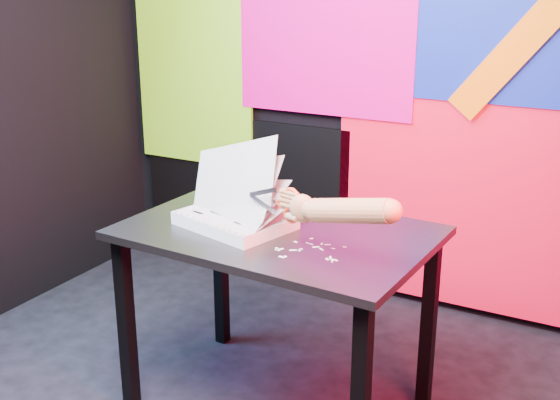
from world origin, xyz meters
The scene contains 7 objects.
room centered at (0.00, 0.00, 1.35)m, with size 3.01×3.01×2.71m.
backdrop centered at (0.06, 1.46, 0.96)m, with size 2.88×0.05×2.08m.
work_table centered at (0.10, 0.34, 0.65)m, with size 1.13×0.78×0.75m.
printout_stack centered at (-0.06, 0.29, 0.78)m, with size 0.46×0.37×0.36m.
scissors centered at (0.21, 0.22, 0.90)m, with size 0.22×0.05×0.13m.
hand_forearm centered at (0.42, 0.17, 0.93)m, with size 0.45×0.14×0.15m.
paper_clippings centered at (0.28, 0.20, 0.75)m, with size 0.23×0.21×0.00m.
Camera 1 is at (1.26, -1.76, 1.64)m, focal length 45.00 mm.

